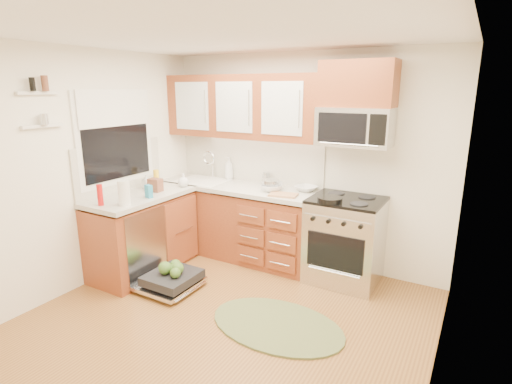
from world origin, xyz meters
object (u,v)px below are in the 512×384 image
Objects in this scene: stock_pot at (270,185)px; cup at (278,185)px; upper_cabinets at (242,107)px; sink at (202,190)px; dishwasher at (170,280)px; cutting_board at (283,195)px; rug at (277,325)px; bowl_b at (272,188)px; microwave at (355,127)px; paper_towel_roll at (124,193)px; skillet at (330,199)px; range at (345,240)px; bowl_a at (306,188)px.

stock_pot reaches higher than cup.
upper_cabinets is 1.21m from sink.
dishwasher is 1.54m from cutting_board.
rug is 5.05× the size of bowl_b.
cup is at bearing 66.89° from stock_pot.
dishwasher is 2.80× the size of bowl_b.
cup is (-0.88, -0.02, -0.73)m from microwave.
paper_towel_roll is (-1.25, -1.15, 0.12)m from cutting_board.
cutting_board is (0.86, 0.98, 0.84)m from dishwasher.
skillet is at bearing -110.33° from microwave.
cup reaches higher than skillet.
bowl_b is (-0.89, -0.04, 0.49)m from range.
range is 1.36× the size of dishwasher.
bowl_a reaches higher than rug.
bowl_a is (0.99, 1.30, 0.86)m from dishwasher.
microwave reaches higher than skillet.
bowl_b reaches higher than cutting_board.
upper_cabinets is at bearing 178.98° from microwave.
upper_cabinets reaches higher than dishwasher.
rug is (1.70, -1.17, -0.79)m from sink.
skillet is (1.81, -0.20, 0.17)m from sink.
range is 0.55m from skillet.
stock_pot is at bearing -0.13° from sink.
sink is 0.89× the size of dishwasher.
sink is 1.03m from stock_pot.
range reaches higher than cutting_board.
skillet is 1.04× the size of bowl_a.
range is 3.09× the size of cutting_board.
dishwasher is (0.39, -1.12, -0.70)m from sink.
dishwasher is 2.69× the size of paper_towel_roll.
bowl_b reaches higher than range.
cup is (1.05, 0.11, 0.17)m from sink.
microwave is 1.09× the size of dishwasher.
bowl_b is at bearing 50.58° from paper_towel_roll.
cutting_board is 0.24m from bowl_b.
range is at bearing 0.77° from stock_pot.
bowl_a is (1.38, 0.18, 0.16)m from sink.
skillet is 0.57m from bowl_a.
upper_cabinets is 1.42m from microwave.
rug is (-0.23, -1.18, -0.46)m from range.
upper_cabinets reaches higher than range.
microwave is at bearing 80.00° from rug.
paper_towel_roll reaches higher than skillet.
stock_pot is at bearing -113.11° from cup.
paper_towel_roll is 1.06× the size of bowl_a.
sink is 2.48× the size of bowl_b.
bowl_b is (0.03, -0.03, -0.02)m from stock_pot.
skillet is at bearing -12.17° from bowl_b.
paper_towel_roll is 1.76m from cup.
range is at bearing 59.65° from skillet.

